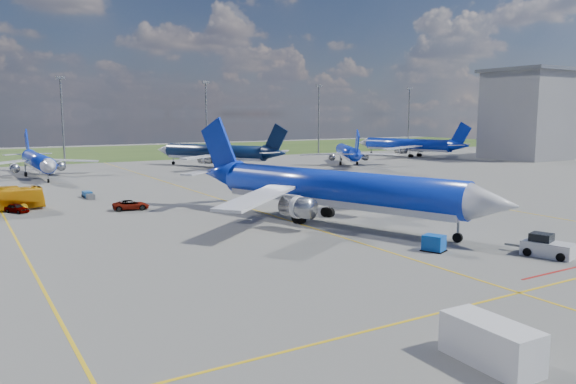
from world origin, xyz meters
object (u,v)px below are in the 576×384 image
service_van (491,343)px  baggage_tug_c (88,195)px  uld_container (434,243)px  service_car_c (273,179)px  bg_jet_n (216,167)px  pushback_tug (546,247)px  main_airliner (334,223)px  service_car_a (17,208)px  service_car_b (131,205)px  bg_jet_ene (407,157)px  baggage_tug_w (327,184)px  bg_jet_nnw (39,177)px  bg_jet_ne (347,164)px  warning_post (467,198)px  baggage_tug_e (277,176)px

service_van → baggage_tug_c: size_ratio=1.23×
uld_container → service_car_c: size_ratio=0.40×
bg_jet_n → pushback_tug: bearing=54.1°
main_airliner → service_car_a: main_airliner is taller
service_car_c → service_car_b: bearing=-100.6°
bg_jet_ene → pushback_tug: size_ratio=6.46×
baggage_tug_w → service_car_a: bearing=170.8°
service_car_a → service_car_c: bearing=-18.3°
bg_jet_ene → service_van: bearing=32.7°
uld_container → pushback_tug: bearing=-64.6°
bg_jet_nnw → uld_container: (23.85, -89.10, 0.77)m
bg_jet_ne → warning_post: bearing=95.4°
uld_container → service_car_a: 54.46m
baggage_tug_w → baggage_tug_c: (-40.11, 7.88, -0.07)m
bg_jet_ene → baggage_tug_w: bearing=20.5°
bg_jet_nnw → service_car_a: size_ratio=9.86×
main_airliner → pushback_tug: 24.20m
service_car_a → baggage_tug_c: 14.15m
warning_post → service_car_b: 46.57m
main_airliner → baggage_tug_e: size_ratio=10.84×
uld_container → bg_jet_n: bearing=56.9°
bg_jet_n → warning_post: bearing=63.5°
bg_jet_ene → main_airliner: (-81.82, -75.43, 0.00)m
service_car_c → baggage_tug_w: bearing=-9.2°
service_car_a → service_car_c: service_car_c is taller
service_car_c → baggage_tug_w: service_car_c is taller
service_car_c → baggage_tug_c: (-34.52, -2.18, -0.25)m
service_van → baggage_tug_e: 87.33m
baggage_tug_e → bg_jet_nnw: bearing=167.7°
main_airliner → baggage_tug_e: (17.99, 45.20, 0.44)m
bg_jet_ne → service_car_c: (-36.51, -24.92, 0.70)m
bg_jet_ene → baggage_tug_w: bg_jet_ene is taller
bg_jet_n → service_car_a: bearing=13.3°
service_van → service_car_c: size_ratio=1.09×
service_car_b → bg_jet_ene: bearing=-54.5°
uld_container → baggage_tug_w: size_ratio=0.38×
warning_post → main_airliner: main_airliner is taller
service_car_c → pushback_tug: bearing=-43.6°
bg_jet_nnw → pushback_tug: size_ratio=5.76×
service_car_a → bg_jet_n: bearing=11.6°
uld_container → service_van: size_ratio=0.37×
bg_jet_nnw → service_car_a: 45.99m
warning_post → uld_container: size_ratio=1.55×
uld_container → service_car_c: uld_container is taller
warning_post → service_car_c: bearing=102.5°
service_car_a → service_car_b: (13.69, -5.59, 0.06)m
main_airliner → baggage_tug_w: (19.05, 28.76, 0.51)m
service_car_b → baggage_tug_w: 38.01m
service_car_a → uld_container: bearing=-85.7°
warning_post → baggage_tug_e: 46.06m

